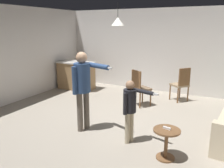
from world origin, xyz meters
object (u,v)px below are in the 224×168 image
(side_table_by_couch, at_px, (166,140))
(person_adult, at_px, (83,83))
(kitchen_counter, at_px, (76,75))
(spare_remote_on_table, at_px, (167,128))
(dining_chair_near_wall, at_px, (181,83))
(dining_chair_by_counter, at_px, (139,87))
(person_child, at_px, (130,105))

(side_table_by_couch, relative_size, person_adult, 0.31)
(kitchen_counter, height_order, spare_remote_on_table, kitchen_counter)
(dining_chair_near_wall, bearing_deg, spare_remote_on_table, -133.34)
(kitchen_counter, height_order, side_table_by_couch, kitchen_counter)
(dining_chair_near_wall, distance_m, spare_remote_on_table, 3.20)
(kitchen_counter, relative_size, dining_chair_near_wall, 1.26)
(person_adult, bearing_deg, dining_chair_near_wall, 171.43)
(dining_chair_by_counter, height_order, dining_chair_near_wall, same)
(person_adult, distance_m, dining_chair_near_wall, 3.26)
(dining_chair_near_wall, bearing_deg, dining_chair_by_counter, 174.18)
(kitchen_counter, distance_m, person_adult, 3.43)
(dining_chair_by_counter, bearing_deg, kitchen_counter, -162.37)
(person_adult, relative_size, dining_chair_by_counter, 1.65)
(kitchen_counter, bearing_deg, person_child, -40.16)
(kitchen_counter, distance_m, person_child, 4.18)
(kitchen_counter, distance_m, dining_chair_by_counter, 2.68)
(person_adult, bearing_deg, dining_chair_by_counter, -176.32)
(dining_chair_by_counter, xyz_separation_m, spare_remote_on_table, (1.34, -2.25, -0.01))
(dining_chair_by_counter, xyz_separation_m, dining_chair_near_wall, (0.93, 0.92, 0.00))
(dining_chair_by_counter, bearing_deg, person_child, -41.70)
(side_table_by_couch, distance_m, dining_chair_by_counter, 2.65)
(dining_chair_by_counter, relative_size, dining_chair_near_wall, 1.00)
(side_table_by_couch, height_order, person_adult, person_adult)
(kitchen_counter, xyz_separation_m, person_adult, (2.12, -2.64, 0.55))
(dining_chair_near_wall, bearing_deg, side_table_by_couch, -133.25)
(spare_remote_on_table, bearing_deg, person_adult, 171.23)
(kitchen_counter, xyz_separation_m, person_child, (3.19, -2.69, 0.27))
(kitchen_counter, distance_m, side_table_by_couch, 4.91)
(person_child, xyz_separation_m, dining_chair_near_wall, (0.33, 2.95, -0.20))
(person_child, height_order, dining_chair_by_counter, person_child)
(dining_chair_by_counter, height_order, spare_remote_on_table, dining_chair_by_counter)
(side_table_by_couch, bearing_deg, person_adult, 170.87)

